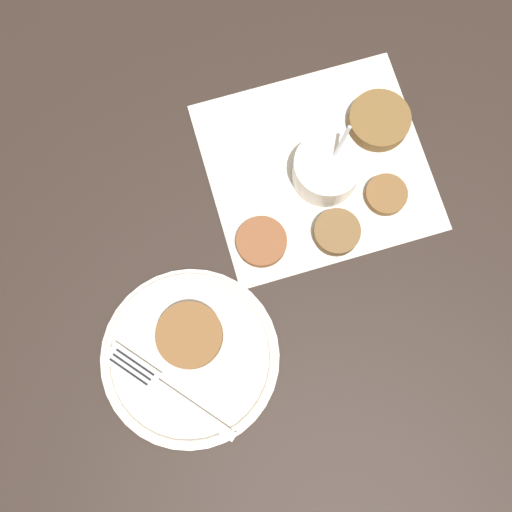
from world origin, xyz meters
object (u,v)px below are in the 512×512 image
Objects in this scene: serving_plate at (190,357)px; fork at (157,384)px; fritter_on_plate at (189,335)px; sauce_bowl at (327,170)px.

serving_plate is 1.50× the size of fork.
serving_plate is 2.72× the size of fritter_on_plate.
sauce_bowl is 0.29m from fritter_on_plate.
serving_plate is at bearing -138.89° from sauce_bowl.
fritter_on_plate is at bearing -141.91° from sauce_bowl.
sauce_bowl is 0.67× the size of fork.
sauce_bowl is at bearing 39.08° from fork.
fritter_on_plate reaches higher than fork.
fork reaches higher than serving_plate.
fork is (-0.05, -0.02, 0.01)m from serving_plate.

